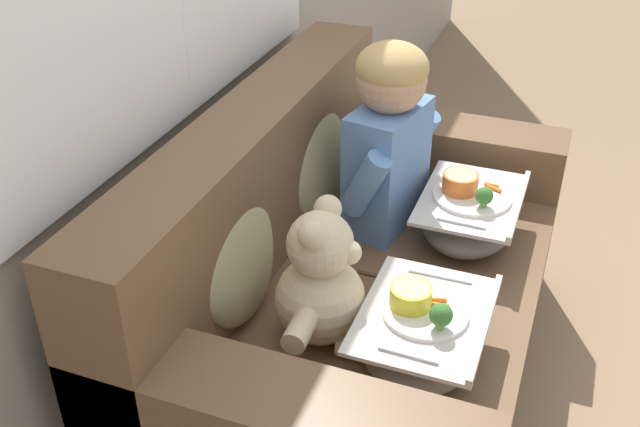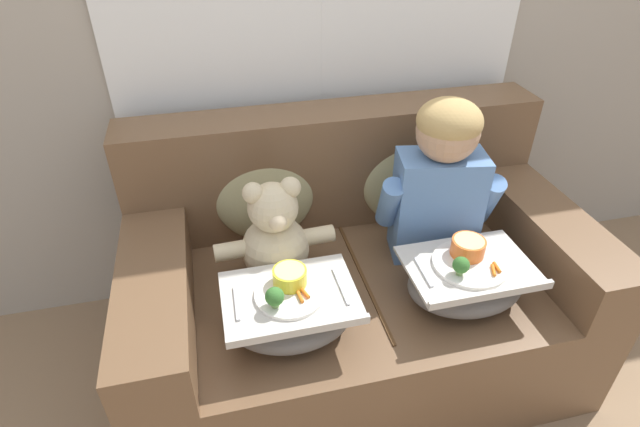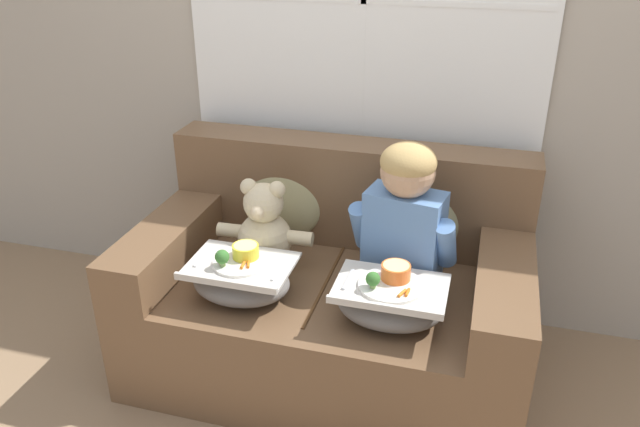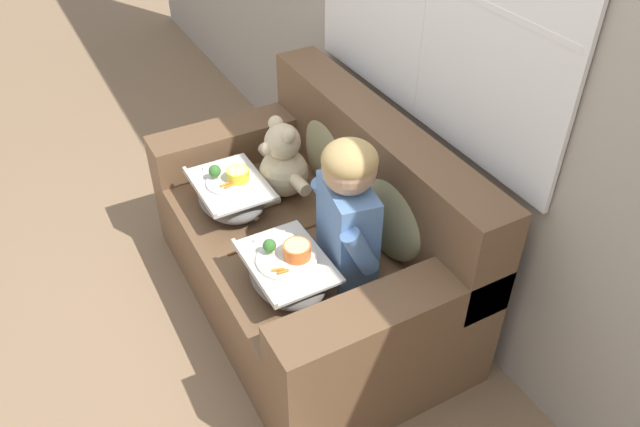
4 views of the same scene
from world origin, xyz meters
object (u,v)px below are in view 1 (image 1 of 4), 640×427
object	(u,v)px
throw_pillow_behind_child	(315,155)
lap_tray_teddy	(423,335)
lap_tray_child	(469,216)
teddy_bear	(322,285)
couch	(349,302)
child_figure	(389,130)
throw_pillow_behind_teddy	(234,253)

from	to	relation	value
throw_pillow_behind_child	lap_tray_teddy	xyz separation A→B (m)	(-0.61, -0.53, -0.12)
throw_pillow_behind_child	lap_tray_child	xyz separation A→B (m)	(-0.00, -0.53, -0.12)
throw_pillow_behind_child	lap_tray_teddy	distance (m)	0.81
teddy_bear	lap_tray_child	size ratio (longest dim) A/B	1.03
couch	throw_pillow_behind_child	world-z (taller)	couch
throw_pillow_behind_child	child_figure	world-z (taller)	child_figure
throw_pillow_behind_teddy	teddy_bear	distance (m)	0.25
couch	throw_pillow_behind_child	size ratio (longest dim) A/B	3.63
lap_tray_child	lap_tray_teddy	xyz separation A→B (m)	(-0.60, -0.00, -0.00)
couch	throw_pillow_behind_teddy	distance (m)	0.50
throw_pillow_behind_child	lap_tray_teddy	world-z (taller)	throw_pillow_behind_child
child_figure	teddy_bear	xyz separation A→B (m)	(-0.60, -0.00, -0.17)
throw_pillow_behind_child	lap_tray_child	distance (m)	0.54
throw_pillow_behind_child	child_figure	xyz separation A→B (m)	(-0.00, -0.25, 0.13)
throw_pillow_behind_child	child_figure	distance (m)	0.28
throw_pillow_behind_child	throw_pillow_behind_teddy	xyz separation A→B (m)	(-0.60, 0.00, 0.00)
lap_tray_teddy	teddy_bear	bearing A→B (deg)	89.90
couch	throw_pillow_behind_teddy	xyz separation A→B (m)	(-0.30, 0.23, 0.33)
child_figure	lap_tray_teddy	world-z (taller)	child_figure
couch	child_figure	bearing A→B (deg)	-3.81
teddy_bear	lap_tray_teddy	bearing A→B (deg)	-90.10
couch	lap_tray_child	xyz separation A→B (m)	(0.30, -0.30, 0.21)
couch	lap_tray_child	world-z (taller)	couch
throw_pillow_behind_child	child_figure	size ratio (longest dim) A/B	0.73
throw_pillow_behind_teddy	child_figure	bearing A→B (deg)	-22.23
throw_pillow_behind_child	lap_tray_teddy	size ratio (longest dim) A/B	1.09
throw_pillow_behind_child	teddy_bear	distance (m)	0.66
child_figure	teddy_bear	distance (m)	0.63
couch	lap_tray_child	bearing A→B (deg)	-44.61
couch	throw_pillow_behind_child	xyz separation A→B (m)	(0.30, 0.23, 0.33)
throw_pillow_behind_child	lap_tray_child	world-z (taller)	throw_pillow_behind_child
couch	child_figure	world-z (taller)	child_figure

